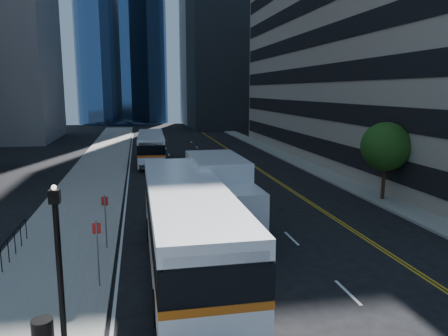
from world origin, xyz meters
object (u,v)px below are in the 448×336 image
Objects in this scene: trash_can at (43,335)px; bus_rear at (151,147)px; lamp_post at (59,262)px; box_truck at (221,193)px; bus_front at (187,224)px; street_tree at (386,147)px.

bus_rear is at bearing 83.11° from trash_can.
lamp_post is 11.83m from box_truck.
lamp_post is 0.40× the size of bus_rear.
bus_front is (3.99, 5.22, -0.78)m from lamp_post.
box_truck reaches higher than bus_front.
street_tree reaches higher than bus_rear.
lamp_post is 0.33× the size of bus_front.
street_tree is at bearing -50.79° from bus_rear.
lamp_post is at bearing -11.68° from trash_can.
box_truck is at bearing 55.21° from trash_can.
trash_can is at bearing -125.76° from box_truck.
street_tree is at bearing 36.76° from trash_can.
bus_front is at bearing 48.08° from trash_can.
street_tree is 1.12× the size of lamp_post.
street_tree is at bearing 17.88° from box_truck.
lamp_post is 0.58× the size of box_truck.
street_tree is 23.39m from trash_can.
street_tree is 23.92m from bus_rear.
bus_rear is (-0.63, 27.60, -0.33)m from bus_front.
lamp_post is 5.11× the size of trash_can.
lamp_post is at bearing -123.11° from box_truck.
box_truck is at bearing -161.15° from street_tree.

